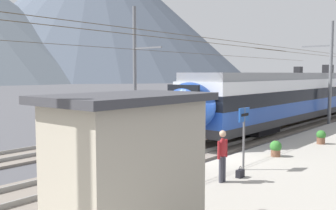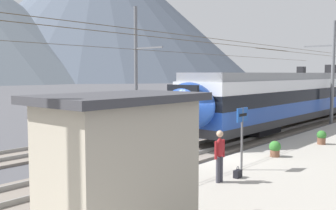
# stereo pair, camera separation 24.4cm
# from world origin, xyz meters

# --- Properties ---
(ground_plane) EXTENTS (400.00, 400.00, 0.00)m
(ground_plane) POSITION_xyz_m (0.00, 0.00, 0.00)
(ground_plane) COLOR #4C4C51
(platform_slab) EXTENTS (120.00, 6.62, 0.30)m
(platform_slab) POSITION_xyz_m (0.00, -3.96, 0.15)
(platform_slab) COLOR #A39E93
(platform_slab) RESTS_ON ground
(track_near) EXTENTS (120.00, 3.00, 0.28)m
(track_near) POSITION_xyz_m (0.00, 1.68, 0.07)
(track_near) COLOR slate
(track_near) RESTS_ON ground
(track_far) EXTENTS (120.00, 3.00, 0.28)m
(track_far) POSITION_xyz_m (0.00, 7.15, 0.07)
(track_far) COLOR slate
(track_far) RESTS_ON ground
(train_near_platform) EXTENTS (31.48, 2.95, 4.27)m
(train_near_platform) POSITION_xyz_m (15.64, 1.68, 2.23)
(train_near_platform) COLOR #2D2D30
(train_near_platform) RESTS_ON track_near
(train_far_track) EXTENTS (25.52, 2.96, 4.27)m
(train_far_track) POSITION_xyz_m (23.97, 7.15, 2.22)
(train_far_track) COLOR #2D2D30
(train_far_track) RESTS_ON track_far
(catenary_mast_mid) EXTENTS (49.36, 2.28, 7.53)m
(catenary_mast_mid) POSITION_xyz_m (15.00, -0.14, 3.97)
(catenary_mast_mid) COLOR slate
(catenary_mast_mid) RESTS_ON ground
(catenary_mast_far_side) EXTENTS (49.36, 2.56, 8.28)m
(catenary_mast_far_side) POSITION_xyz_m (4.86, 9.23, 4.26)
(catenary_mast_far_side) COLOR slate
(catenary_mast_far_side) RESTS_ON ground
(platform_sign) EXTENTS (0.70, 0.08, 2.27)m
(platform_sign) POSITION_xyz_m (-1.41, -2.30, 1.96)
(platform_sign) COLOR #59595B
(platform_sign) RESTS_ON platform_slab
(passenger_walking) EXTENTS (0.53, 0.22, 1.69)m
(passenger_walking) POSITION_xyz_m (-3.28, -2.56, 1.24)
(passenger_walking) COLOR #383842
(passenger_walking) RESTS_ON platform_slab
(handbag_beside_passenger) EXTENTS (0.32, 0.18, 0.39)m
(handbag_beside_passenger) POSITION_xyz_m (-2.42, -2.74, 0.44)
(handbag_beside_passenger) COLOR black
(handbag_beside_passenger) RESTS_ON platform_slab
(potted_plant_platform_edge) EXTENTS (0.49, 0.49, 0.68)m
(potted_plant_platform_edge) POSITION_xyz_m (1.48, -2.26, 0.67)
(potted_plant_platform_edge) COLOR brown
(potted_plant_platform_edge) RESTS_ON platform_slab
(potted_plant_by_shelter) EXTENTS (0.46, 0.46, 0.69)m
(potted_plant_by_shelter) POSITION_xyz_m (5.66, -2.77, 0.68)
(potted_plant_by_shelter) COLOR brown
(potted_plant_by_shelter) RESTS_ON platform_slab
(platform_shelter) EXTENTS (3.45, 2.12, 3.10)m
(platform_shelter) POSITION_xyz_m (-8.41, -3.47, 1.88)
(platform_shelter) COLOR #B7AD99
(platform_shelter) RESTS_ON platform_slab
(mountain_right_ridge) EXTENTS (176.81, 176.81, 79.74)m
(mountain_right_ridge) POSITION_xyz_m (132.49, 167.30, 39.87)
(mountain_right_ridge) COLOR #515B6B
(mountain_right_ridge) RESTS_ON ground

